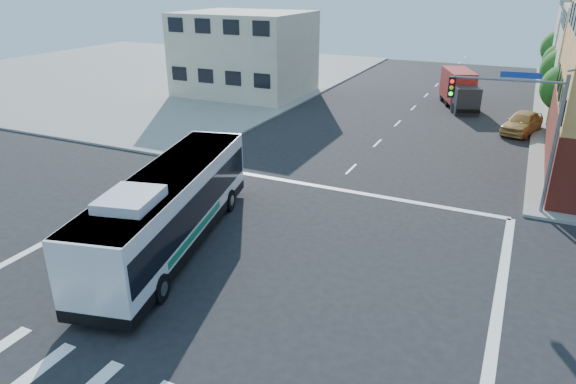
% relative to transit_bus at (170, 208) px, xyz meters
% --- Properties ---
extents(ground, '(120.00, 120.00, 0.00)m').
position_rel_transit_bus_xyz_m(ground, '(4.03, -0.20, -1.86)').
color(ground, black).
rests_on(ground, ground).
extents(sidewalk_nw, '(50.00, 50.00, 0.15)m').
position_rel_transit_bus_xyz_m(sidewalk_nw, '(-30.97, 34.80, -1.79)').
color(sidewalk_nw, gray).
rests_on(sidewalk_nw, ground).
extents(building_west, '(12.06, 10.06, 8.00)m').
position_rel_transit_bus_xyz_m(building_west, '(-12.99, 29.78, 2.14)').
color(building_west, beige).
rests_on(building_west, ground).
extents(signal_mast_ne, '(7.91, 1.13, 8.07)m').
position_rel_transit_bus_xyz_m(signal_mast_ne, '(13.11, 10.42, 3.12)').
color(signal_mast_ne, slate).
rests_on(signal_mast_ne, ground).
extents(street_tree_a, '(3.60, 3.60, 5.53)m').
position_rel_transit_bus_xyz_m(street_tree_a, '(15.93, 27.73, 1.73)').
color(street_tree_a, '#372714').
rests_on(street_tree_a, ground).
extents(street_tree_b, '(3.80, 3.80, 5.79)m').
position_rel_transit_bus_xyz_m(street_tree_b, '(15.93, 35.73, 1.89)').
color(street_tree_b, '#372714').
rests_on(street_tree_b, ground).
extents(street_tree_c, '(3.40, 3.40, 5.29)m').
position_rel_transit_bus_xyz_m(street_tree_c, '(15.93, 43.73, 1.60)').
color(street_tree_c, '#372714').
rests_on(street_tree_c, ground).
extents(street_tree_d, '(4.00, 4.00, 6.03)m').
position_rel_transit_bus_xyz_m(street_tree_d, '(15.93, 51.73, 2.02)').
color(street_tree_d, '#372714').
rests_on(street_tree_d, ground).
extents(transit_bus, '(5.59, 13.15, 3.81)m').
position_rel_transit_bus_xyz_m(transit_bus, '(0.00, 0.00, 0.00)').
color(transit_bus, black).
rests_on(transit_bus, ground).
extents(box_truck, '(4.50, 7.45, 3.23)m').
position_rel_transit_bus_xyz_m(box_truck, '(7.65, 32.84, -0.29)').
color(box_truck, '#26262B').
rests_on(box_truck, ground).
extents(parked_car, '(3.29, 5.29, 1.68)m').
position_rel_transit_bus_xyz_m(parked_car, '(13.30, 26.04, -1.02)').
color(parked_car, tan).
rests_on(parked_car, ground).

